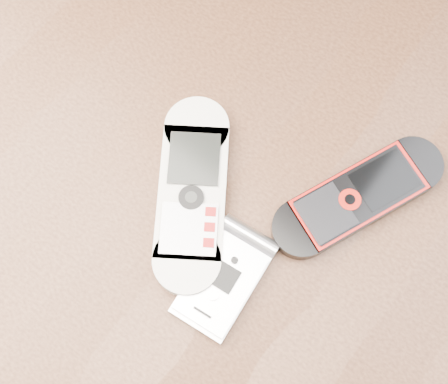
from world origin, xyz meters
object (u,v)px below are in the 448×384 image
at_px(table, 220,224).
at_px(nokia_white, 192,193).
at_px(nokia_black_red, 358,197).
at_px(motorola_razr, 223,281).

xyz_separation_m(table, nokia_white, (-0.02, -0.02, 0.11)).
height_order(table, nokia_black_red, nokia_black_red).
xyz_separation_m(table, nokia_black_red, (0.09, 0.06, 0.11)).
distance_m(table, motorola_razr, 0.14).
xyz_separation_m(table, motorola_razr, (0.05, -0.06, 0.11)).
distance_m(table, nokia_black_red, 0.16).
height_order(table, motorola_razr, motorola_razr).
xyz_separation_m(nokia_black_red, motorola_razr, (-0.05, -0.12, -0.00)).
height_order(nokia_white, motorola_razr, nokia_white).
distance_m(nokia_white, motorola_razr, 0.08).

